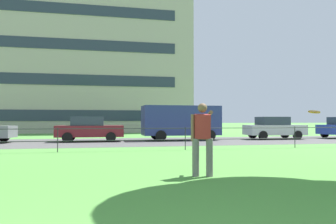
% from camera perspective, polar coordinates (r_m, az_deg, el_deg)
% --- Properties ---
extents(street_strip, '(80.00, 7.69, 0.01)m').
position_cam_1_polar(street_strip, '(19.02, -9.02, -5.42)').
color(street_strip, '#565454').
rests_on(street_strip, ground).
extents(park_fence, '(37.57, 0.04, 1.00)m').
position_cam_1_polar(park_fence, '(13.32, -8.08, -4.20)').
color(park_fence, '#232328').
rests_on(park_fence, ground).
extents(person_thrower, '(0.64, 0.75, 1.69)m').
position_cam_1_polar(person_thrower, '(7.27, 6.34, -4.52)').
color(person_thrower, slate).
rests_on(person_thrower, ground).
extents(frisbee, '(0.32, 0.32, 0.08)m').
position_cam_1_polar(frisbee, '(8.17, 25.25, 0.03)').
color(frisbee, orange).
extents(car_maroon_far_right, '(4.00, 1.82, 1.54)m').
position_cam_1_polar(car_maroon_far_right, '(19.63, -14.20, -3.01)').
color(car_maroon_far_right, maroon).
rests_on(car_maroon_far_right, ground).
extents(panel_van_right, '(5.02, 2.15, 2.24)m').
position_cam_1_polar(panel_van_right, '(20.40, 2.39, -1.62)').
color(panel_van_right, navy).
rests_on(panel_van_right, ground).
extents(car_silver_center, '(4.06, 1.93, 1.54)m').
position_cam_1_polar(car_silver_center, '(22.75, 18.86, -2.77)').
color(car_silver_center, '#B7BABF').
rests_on(car_silver_center, ground).
extents(apartment_building_background, '(26.40, 11.70, 18.28)m').
position_cam_1_polar(apartment_building_background, '(38.94, -16.93, 10.15)').
color(apartment_building_background, '#ADA393').
rests_on(apartment_building_background, ground).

